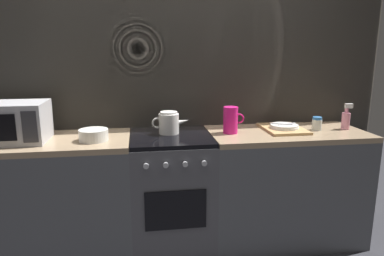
% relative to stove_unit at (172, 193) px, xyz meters
% --- Properties ---
extents(ground_plane, '(8.00, 8.00, 0.00)m').
position_rel_stove_unit_xyz_m(ground_plane, '(0.00, 0.00, -0.45)').
color(ground_plane, '#2D2D33').
extents(back_wall, '(3.60, 0.05, 2.40)m').
position_rel_stove_unit_xyz_m(back_wall, '(0.00, 0.32, 0.75)').
color(back_wall, '#A39989').
rests_on(back_wall, ground_plane).
extents(counter_left, '(1.20, 0.60, 0.90)m').
position_rel_stove_unit_xyz_m(counter_left, '(-0.90, 0.00, 0.00)').
color(counter_left, '#515459').
rests_on(counter_left, ground_plane).
extents(stove_unit, '(0.60, 0.63, 0.90)m').
position_rel_stove_unit_xyz_m(stove_unit, '(0.00, 0.00, 0.00)').
color(stove_unit, '#4C4C51').
rests_on(stove_unit, ground_plane).
extents(counter_right, '(1.20, 0.60, 0.90)m').
position_rel_stove_unit_xyz_m(counter_right, '(0.90, 0.00, 0.00)').
color(counter_right, '#515459').
rests_on(counter_right, ground_plane).
extents(microwave, '(0.46, 0.35, 0.27)m').
position_rel_stove_unit_xyz_m(microwave, '(-1.08, -0.01, 0.59)').
color(microwave, '#B2B2B7').
rests_on(microwave, counter_left).
extents(kettle, '(0.28, 0.15, 0.17)m').
position_rel_stove_unit_xyz_m(kettle, '(-0.01, 0.06, 0.53)').
color(kettle, white).
rests_on(kettle, stove_unit).
extents(mixing_bowl, '(0.20, 0.20, 0.08)m').
position_rel_stove_unit_xyz_m(mixing_bowl, '(-0.54, -0.07, 0.49)').
color(mixing_bowl, silver).
rests_on(mixing_bowl, counter_left).
extents(pitcher, '(0.16, 0.11, 0.20)m').
position_rel_stove_unit_xyz_m(pitcher, '(0.45, 0.01, 0.55)').
color(pitcher, '#E5197A').
rests_on(pitcher, counter_right).
extents(dish_pile, '(0.30, 0.40, 0.06)m').
position_rel_stove_unit_xyz_m(dish_pile, '(0.89, 0.04, 0.47)').
color(dish_pile, tan).
rests_on(dish_pile, counter_right).
extents(spice_jar, '(0.08, 0.08, 0.10)m').
position_rel_stove_unit_xyz_m(spice_jar, '(1.14, 0.00, 0.50)').
color(spice_jar, silver).
rests_on(spice_jar, counter_right).
extents(spray_bottle, '(0.08, 0.06, 0.20)m').
position_rel_stove_unit_xyz_m(spray_bottle, '(1.38, 0.01, 0.53)').
color(spray_bottle, pink).
rests_on(spray_bottle, counter_right).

